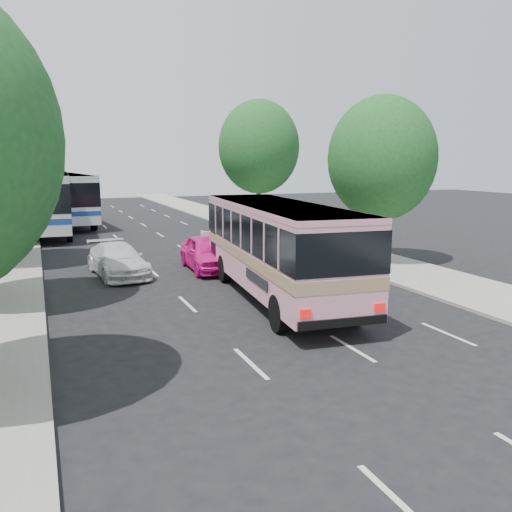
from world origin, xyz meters
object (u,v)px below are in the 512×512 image
pink_taxi (207,253)px  white_pickup (118,260)px  pink_bus (278,240)px  tour_coach_front (46,197)px  tour_coach_rear (65,194)px

pink_taxi → white_pickup: pink_taxi is taller
pink_bus → tour_coach_front: size_ratio=0.80×
pink_bus → white_pickup: (-4.75, 6.21, -1.44)m
white_pickup → pink_bus: bearing=-58.8°
pink_bus → white_pickup: bearing=132.8°
tour_coach_rear → tour_coach_front: bearing=-111.8°
pink_taxi → white_pickup: (-3.96, 0.22, -0.10)m
pink_taxi → tour_coach_rear: bearing=106.1°
pink_taxi → pink_bus: bearing=-79.9°
white_pickup → tour_coach_front: (-2.46, 15.94, 1.75)m
white_pickup → tour_coach_rear: bearing=86.7°
pink_bus → tour_coach_front: (-7.21, 22.14, 0.31)m
white_pickup → tour_coach_front: bearing=92.6°
pink_bus → tour_coach_rear: 27.50m
tour_coach_rear → pink_taxi: bearing=-81.8°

